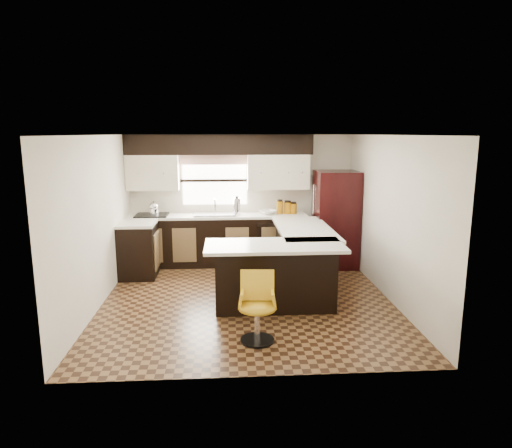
{
  "coord_description": "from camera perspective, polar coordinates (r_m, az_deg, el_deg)",
  "views": [
    {
      "loc": [
        -0.29,
        -6.42,
        2.43
      ],
      "look_at": [
        0.16,
        0.45,
        1.05
      ],
      "focal_mm": 32.0,
      "sensor_mm": 36.0,
      "label": 1
    }
  ],
  "objects": [
    {
      "name": "counter_pen_return",
      "position": [
        6.2,
        2.31,
        -2.74
      ],
      "size": [
        1.89,
        0.84,
        0.04
      ],
      "primitive_type": "cube",
      "color": "silver",
      "rests_on": "peninsula_return"
    },
    {
      "name": "wall_left",
      "position": [
        6.78,
        -19.18,
        0.25
      ],
      "size": [
        0.0,
        4.4,
        4.4
      ],
      "primitive_type": "plane",
      "rotation": [
        1.57,
        0.0,
        1.57
      ],
      "color": "beige",
      "rests_on": "floor"
    },
    {
      "name": "counter_left",
      "position": [
        7.96,
        -14.64,
        0.04
      ],
      "size": [
        0.6,
        0.7,
        0.04
      ],
      "primitive_type": "cube",
      "color": "silver",
      "rests_on": "base_cab_left"
    },
    {
      "name": "upper_cab_right",
      "position": [
        8.53,
        2.77,
        6.54
      ],
      "size": [
        1.14,
        0.35,
        0.64
      ],
      "primitive_type": "cube",
      "color": "beige",
      "rests_on": "wall_back"
    },
    {
      "name": "peninsula_return",
      "position": [
        6.42,
        2.37,
        -6.64
      ],
      "size": [
        1.65,
        0.6,
        0.9
      ],
      "primitive_type": "cube",
      "color": "black",
      "rests_on": "floor"
    },
    {
      "name": "mixing_bowl",
      "position": [
        8.48,
        1.44,
        1.5
      ],
      "size": [
        0.41,
        0.41,
        0.08
      ],
      "primitive_type": "imported",
      "rotation": [
        0.0,
        0.0,
        0.43
      ],
      "color": "white",
      "rests_on": "counter_back"
    },
    {
      "name": "valance",
      "position": [
        8.58,
        -5.23,
        8.01
      ],
      "size": [
        1.3,
        0.06,
        0.18
      ],
      "primitive_type": "cube",
      "color": "#D19B93",
      "rests_on": "wall_back"
    },
    {
      "name": "peninsula_long",
      "position": [
        7.42,
        5.61,
        -4.21
      ],
      "size": [
        0.6,
        1.95,
        0.9
      ],
      "primitive_type": "cube",
      "color": "black",
      "rests_on": "floor"
    },
    {
      "name": "dishwasher",
      "position": [
        8.33,
        2.12,
        -2.58
      ],
      "size": [
        0.58,
        0.03,
        0.78
      ],
      "primitive_type": "cube",
      "color": "black",
      "rests_on": "floor"
    },
    {
      "name": "cooktop",
      "position": [
        8.54,
        -12.89,
        1.11
      ],
      "size": [
        0.58,
        0.5,
        0.02
      ],
      "primitive_type": "cube",
      "color": "black",
      "rests_on": "counter_back"
    },
    {
      "name": "bar_chair",
      "position": [
        5.42,
        0.16,
        -10.5
      ],
      "size": [
        0.47,
        0.47,
        0.83
      ],
      "primitive_type": null,
      "rotation": [
        0.0,
        0.0,
        -0.07
      ],
      "color": "gold",
      "rests_on": "floor"
    },
    {
      "name": "refrigerator",
      "position": [
        8.46,
        9.92,
        0.59
      ],
      "size": [
        0.75,
        0.72,
        1.76
      ],
      "primitive_type": "cube",
      "color": "black",
      "rests_on": "floor"
    },
    {
      "name": "soffit",
      "position": [
        8.45,
        -4.6,
        9.87
      ],
      "size": [
        3.4,
        0.35,
        0.36
      ],
      "primitive_type": "cube",
      "color": "black",
      "rests_on": "wall_back"
    },
    {
      "name": "canister_small",
      "position": [
        8.55,
        4.69,
        1.93
      ],
      "size": [
        0.13,
        0.13,
        0.19
      ],
      "primitive_type": "cylinder",
      "color": "#9B5F06",
      "rests_on": "counter_back"
    },
    {
      "name": "upper_cab_left",
      "position": [
        8.58,
        -12.77,
        6.3
      ],
      "size": [
        0.94,
        0.35,
        0.64
      ],
      "primitive_type": "cube",
      "color": "beige",
      "rests_on": "wall_back"
    },
    {
      "name": "canister_large",
      "position": [
        8.51,
        2.97,
        2.07
      ],
      "size": [
        0.12,
        0.12,
        0.23
      ],
      "primitive_type": "cylinder",
      "color": "#9B5F06",
      "rests_on": "counter_back"
    },
    {
      "name": "wall_back",
      "position": [
        8.71,
        -1.84,
        3.21
      ],
      "size": [
        4.4,
        0.0,
        4.4
      ],
      "primitive_type": "plane",
      "rotation": [
        1.57,
        0.0,
        0.0
      ],
      "color": "beige",
      "rests_on": "floor"
    },
    {
      "name": "ceiling",
      "position": [
        6.43,
        -1.21,
        11.06
      ],
      "size": [
        4.4,
        4.4,
        0.0
      ],
      "primitive_type": "plane",
      "rotation": [
        3.14,
        0.0,
        0.0
      ],
      "color": "silver",
      "rests_on": "wall_back"
    },
    {
      "name": "counter_pen_long",
      "position": [
        7.31,
        6.07,
        -0.63
      ],
      "size": [
        0.84,
        1.95,
        0.04
      ],
      "primitive_type": "cube",
      "color": "silver",
      "rests_on": "peninsula_long"
    },
    {
      "name": "wall_front",
      "position": [
        4.41,
        0.16,
        -4.86
      ],
      "size": [
        4.4,
        0.0,
        4.4
      ],
      "primitive_type": "plane",
      "rotation": [
        -1.57,
        0.0,
        0.0
      ],
      "color": "beige",
      "rests_on": "floor"
    },
    {
      "name": "floor",
      "position": [
        6.87,
        -1.13,
        -9.38
      ],
      "size": [
        4.4,
        4.4,
        0.0
      ],
      "primitive_type": "plane",
      "color": "#49301A",
      "rests_on": "ground"
    },
    {
      "name": "percolator",
      "position": [
        8.43,
        -2.4,
        2.24
      ],
      "size": [
        0.13,
        0.13,
        0.31
      ],
      "primitive_type": "cylinder",
      "color": "silver",
      "rests_on": "counter_back"
    },
    {
      "name": "wall_right",
      "position": [
        6.96,
        16.36,
        0.69
      ],
      "size": [
        0.0,
        4.4,
        4.4
      ],
      "primitive_type": "plane",
      "rotation": [
        1.57,
        0.0,
        -1.57
      ],
      "color": "beige",
      "rests_on": "floor"
    },
    {
      "name": "canister_med",
      "position": [
        8.53,
        3.97,
        2.01
      ],
      "size": [
        0.14,
        0.14,
        0.21
      ],
      "primitive_type": "cylinder",
      "color": "#9B5F06",
      "rests_on": "counter_back"
    },
    {
      "name": "window_pane",
      "position": [
        8.65,
        -5.18,
        5.44
      ],
      "size": [
        1.2,
        0.02,
        0.9
      ],
      "primitive_type": "cube",
      "color": "white",
      "rests_on": "wall_back"
    },
    {
      "name": "sink",
      "position": [
        8.43,
        -5.15,
        1.24
      ],
      "size": [
        0.75,
        0.45,
        0.03
      ],
      "primitive_type": "cube",
      "color": "#B2B2B7",
      "rests_on": "counter_back"
    },
    {
      "name": "base_cab_back",
      "position": [
        8.56,
        -4.76,
        -2.09
      ],
      "size": [
        3.3,
        0.6,
        0.9
      ],
      "primitive_type": "cube",
      "color": "black",
      "rests_on": "floor"
    },
    {
      "name": "base_cab_left",
      "position": [
        8.07,
        -14.47,
        -3.25
      ],
      "size": [
        0.6,
        0.7,
        0.9
      ],
      "primitive_type": "cube",
      "color": "black",
      "rests_on": "floor"
    },
    {
      "name": "kettle",
      "position": [
        8.51,
        -12.66,
        1.99
      ],
      "size": [
        0.18,
        0.18,
        0.24
      ],
      "primitive_type": null,
      "color": "silver",
      "rests_on": "cooktop"
    },
    {
      "name": "counter_back",
      "position": [
        8.46,
        -4.81,
        1.02
      ],
      "size": [
        3.3,
        0.6,
        0.04
      ],
      "primitive_type": "cube",
      "color": "silver",
      "rests_on": "base_cab_back"
    }
  ]
}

